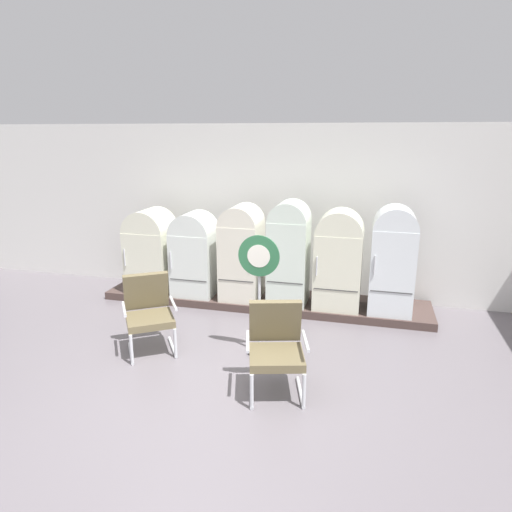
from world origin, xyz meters
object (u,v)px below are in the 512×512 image
object	(u,v)px
refrigerator_4	(339,257)
armchair_left	(149,310)
refrigerator_5	(393,257)
sign_stand	(259,294)
refrigerator_1	(195,252)
refrigerator_0	(151,248)
refrigerator_2	(242,249)
refrigerator_3	(289,250)
armchair_right	(276,344)

from	to	relation	value
refrigerator_4	armchair_left	size ratio (longest dim) A/B	1.53
refrigerator_5	sign_stand	distance (m)	2.24
refrigerator_1	sign_stand	bearing A→B (deg)	-46.51
refrigerator_0	refrigerator_5	bearing A→B (deg)	-0.40
refrigerator_1	refrigerator_5	size ratio (longest dim) A/B	0.86
refrigerator_1	armchair_left	world-z (taller)	refrigerator_1
refrigerator_0	refrigerator_2	distance (m)	1.58
refrigerator_4	refrigerator_3	bearing A→B (deg)	-179.88
refrigerator_1	refrigerator_2	distance (m)	0.79
armchair_left	armchair_right	world-z (taller)	same
refrigerator_2	sign_stand	size ratio (longest dim) A/B	0.98
refrigerator_2	armchair_left	distance (m)	1.97
refrigerator_4	refrigerator_5	xyz separation A→B (m)	(0.77, 0.01, 0.05)
refrigerator_1	armchair_right	bearing A→B (deg)	-51.47
refrigerator_1	refrigerator_3	world-z (taller)	refrigerator_3
refrigerator_2	armchair_left	size ratio (longest dim) A/B	1.54
refrigerator_2	refrigerator_0	bearing A→B (deg)	179.67
refrigerator_0	armchair_right	bearing A→B (deg)	-41.72
refrigerator_4	refrigerator_2	bearing A→B (deg)	179.05
refrigerator_1	armchair_left	size ratio (longest dim) A/B	1.39
refrigerator_3	refrigerator_5	size ratio (longest dim) A/B	1.01
armchair_right	refrigerator_2	bearing A→B (deg)	114.29
refrigerator_3	refrigerator_0	bearing A→B (deg)	179.13
refrigerator_5	sign_stand	world-z (taller)	refrigerator_5
refrigerator_1	refrigerator_4	distance (m)	2.30
refrigerator_4	armchair_right	xyz separation A→B (m)	(-0.46, -2.31, -0.38)
refrigerator_2	refrigerator_3	xyz separation A→B (m)	(0.76, -0.03, 0.05)
refrigerator_1	sign_stand	xyz separation A→B (m)	(1.46, -1.54, -0.04)
armchair_right	refrigerator_4	bearing A→B (deg)	78.75
refrigerator_4	armchair_left	world-z (taller)	refrigerator_4
refrigerator_3	armchair_left	bearing A→B (deg)	-129.79
armchair_left	refrigerator_2	bearing A→B (deg)	68.40
refrigerator_0	armchair_left	size ratio (longest dim) A/B	1.40
refrigerator_1	armchair_right	size ratio (longest dim) A/B	1.39
refrigerator_0	refrigerator_5	distance (m)	3.86
sign_stand	armchair_right	bearing A→B (deg)	-63.81
refrigerator_0	refrigerator_1	world-z (taller)	refrigerator_0
refrigerator_2	refrigerator_3	size ratio (longest dim) A/B	0.94
refrigerator_3	refrigerator_5	xyz separation A→B (m)	(1.53, 0.01, -0.01)
refrigerator_0	refrigerator_1	xyz separation A→B (m)	(0.79, -0.03, -0.00)
refrigerator_4	refrigerator_5	world-z (taller)	refrigerator_5
refrigerator_2	refrigerator_4	size ratio (longest dim) A/B	1.01
refrigerator_1	refrigerator_4	xyz separation A→B (m)	(2.30, -0.00, 0.08)
refrigerator_4	sign_stand	size ratio (longest dim) A/B	0.97
refrigerator_1	armchair_right	distance (m)	2.97
refrigerator_2	refrigerator_5	world-z (taller)	refrigerator_5
armchair_right	sign_stand	bearing A→B (deg)	116.19
refrigerator_1	refrigerator_3	bearing A→B (deg)	-0.12
refrigerator_3	refrigerator_5	bearing A→B (deg)	0.31
refrigerator_0	sign_stand	distance (m)	2.75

